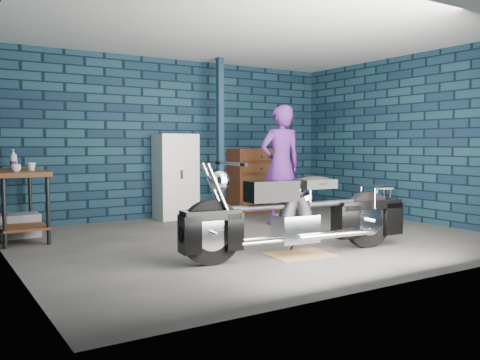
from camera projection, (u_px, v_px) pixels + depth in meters
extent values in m
plane|color=#524F4D|center=(257.00, 239.00, 6.74)|extent=(6.00, 6.00, 0.00)
cube|color=#0E1F31|center=(177.00, 139.00, 8.76)|extent=(6.00, 0.02, 2.70)
cube|color=#0E1F31|center=(8.00, 134.00, 5.06)|extent=(0.02, 5.00, 2.70)
cube|color=#0E1F31|center=(411.00, 138.00, 8.23)|extent=(0.02, 5.00, 2.70)
cube|color=silver|center=(258.00, 32.00, 6.55)|extent=(6.00, 5.00, 0.02)
cube|color=#13273C|center=(220.00, 138.00, 8.58)|extent=(0.10, 0.10, 2.70)
cube|color=brown|center=(18.00, 204.00, 6.71)|extent=(0.60, 1.40, 0.91)
cube|color=#996C42|center=(300.00, 254.00, 5.75)|extent=(0.76, 0.60, 0.01)
imported|color=#54207B|center=(281.00, 165.00, 7.92)|extent=(0.75, 0.56, 1.85)
cube|color=gray|center=(19.00, 225.00, 6.84)|extent=(0.51, 0.36, 0.31)
cube|color=silver|center=(176.00, 177.00, 8.50)|extent=(0.66, 0.47, 1.42)
cube|color=brown|center=(254.00, 181.00, 9.34)|extent=(0.88, 0.49, 1.17)
imported|color=beige|center=(16.00, 168.00, 6.23)|extent=(0.13, 0.13, 0.10)
imported|color=beige|center=(31.00, 167.00, 6.54)|extent=(0.14, 0.14, 0.10)
cylinder|color=#5A1A68|center=(13.00, 165.00, 6.77)|extent=(0.09, 0.09, 0.12)
imported|color=gray|center=(13.00, 159.00, 7.08)|extent=(0.14, 0.14, 0.28)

